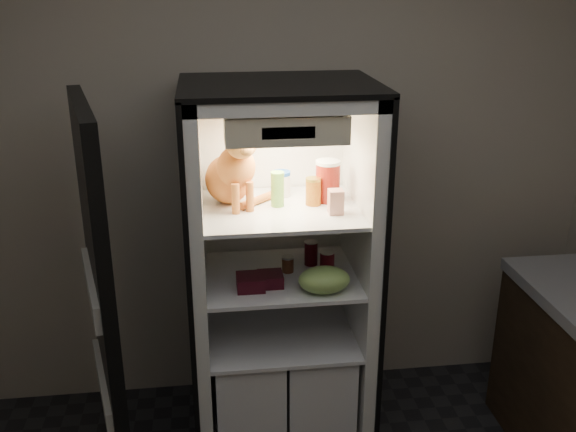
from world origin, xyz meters
The scene contains 16 objects.
room_shell centered at (0.00, 0.00, 1.62)m, with size 3.60×3.60×3.60m.
refrigerator centered at (0.00, 1.38, 0.79)m, with size 0.90×0.72×1.88m.
fridge_door centered at (-0.83, 1.12, 0.91)m, with size 0.26×0.86×1.85m.
tabby_cat centered at (-0.22, 1.39, 1.45)m, with size 0.40×0.44×0.44m.
parmesan_shaker centered at (-0.01, 1.35, 1.37)m, with size 0.06×0.06×0.17m.
mayo_tub centered at (0.02, 1.49, 1.35)m, with size 0.09×0.09×0.13m.
salsa_jar centered at (0.16, 1.34, 1.36)m, with size 0.08×0.08×0.13m.
pepper_jar centered at (0.24, 1.39, 1.39)m, with size 0.12×0.12×0.20m.
cream_carton centered at (0.24, 1.21, 1.35)m, with size 0.07×0.07×0.11m, color silver.
soda_can_a centered at (0.17, 1.42, 1.00)m, with size 0.07×0.07×0.12m.
soda_can_b centered at (0.22, 1.30, 1.00)m, with size 0.06×0.06×0.11m.
soda_can_c centered at (0.22, 1.26, 1.01)m, with size 0.07×0.07×0.13m.
condiment_jar centered at (0.04, 1.35, 0.98)m, with size 0.06×0.06×0.08m.
grape_bag centered at (0.18, 1.11, 1.00)m, with size 0.24×0.18×0.12m, color #92C65C.
berry_box_left centered at (-0.16, 1.19, 0.97)m, with size 0.13×0.13×0.07m, color #460B19.
berry_box_right centered at (-0.06, 1.21, 0.97)m, with size 0.12×0.12×0.06m, color #460B19.
Camera 1 is at (-0.33, -1.52, 2.32)m, focal length 40.00 mm.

